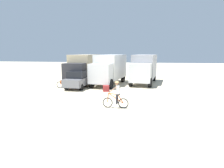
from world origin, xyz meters
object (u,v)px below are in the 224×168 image
box_truck_grey_hauler (144,67)px  sedan_parked (78,79)px  cyclist_orange_shirt (116,95)px  box_truck_tan_camper (84,67)px  supply_crate (106,88)px  bicycle_spare (64,85)px  box_truck_white_box (109,68)px

box_truck_grey_hauler → sedan_parked: bearing=-146.8°
box_truck_grey_hauler → cyclist_orange_shirt: bearing=-98.6°
box_truck_tan_camper → supply_crate: (3.67, -4.80, -1.59)m
cyclist_orange_shirt → supply_crate: 5.72m
cyclist_orange_shirt → bicycle_spare: (-6.29, 6.26, -0.45)m
box_truck_white_box → supply_crate: 4.56m
sedan_parked → box_truck_tan_camper: bearing=98.4°
sedan_parked → cyclist_orange_shirt: (4.94, -6.80, -0.04)m
box_truck_white_box → bicycle_spare: bearing=-140.2°
box_truck_white_box → bicycle_spare: box_truck_white_box is taller
sedan_parked → bicycle_spare: (-1.36, -0.53, -0.48)m
box_truck_tan_camper → bicycle_spare: (-0.85, -3.95, -1.48)m
supply_crate → box_truck_white_box: bearing=95.9°
box_truck_white_box → cyclist_orange_shirt: box_truck_white_box is taller
sedan_parked → cyclist_orange_shirt: size_ratio=2.35×
box_truck_white_box → supply_crate: bearing=-84.1°
box_truck_tan_camper → cyclist_orange_shirt: (5.44, -10.21, -1.03)m
box_truck_white_box → sedan_parked: 4.09m
sedan_parked → cyclist_orange_shirt: bearing=-54.0°
sedan_parked → cyclist_orange_shirt: cyclist_orange_shirt is taller
box_truck_tan_camper → bicycle_spare: box_truck_tan_camper is taller
box_truck_grey_hauler → bicycle_spare: (-7.98, -4.86, -1.48)m
supply_crate → bicycle_spare: bearing=169.4°
box_truck_tan_camper → box_truck_grey_hauler: size_ratio=0.98×
cyclist_orange_shirt → sedan_parked: bearing=126.0°
bicycle_spare → cyclist_orange_shirt: bearing=-44.9°
box_truck_grey_hauler → bicycle_spare: size_ratio=4.06×
box_truck_tan_camper → bicycle_spare: 4.30m
box_truck_tan_camper → box_truck_grey_hauler: (7.12, 0.92, 0.00)m
sedan_parked → bicycle_spare: size_ratio=2.48×
box_truck_grey_hauler → supply_crate: size_ratio=12.39×
box_truck_white_box → sedan_parked: box_truck_white_box is taller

